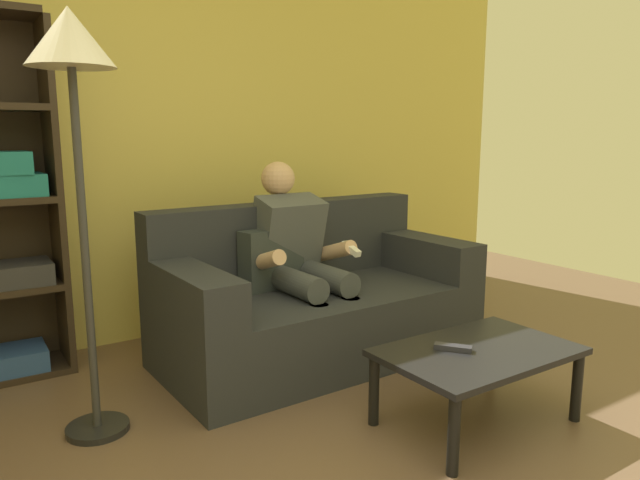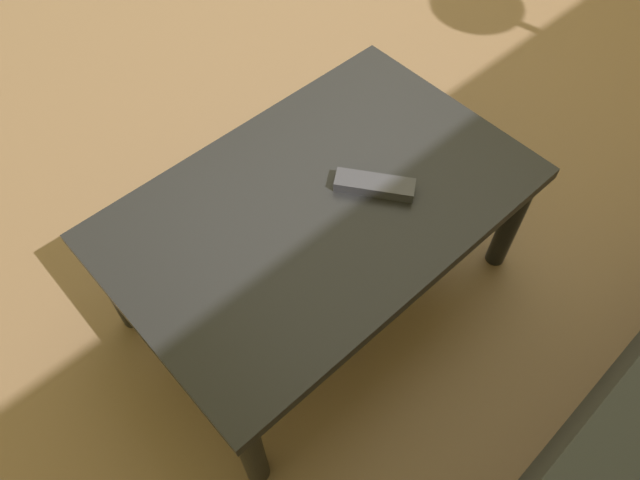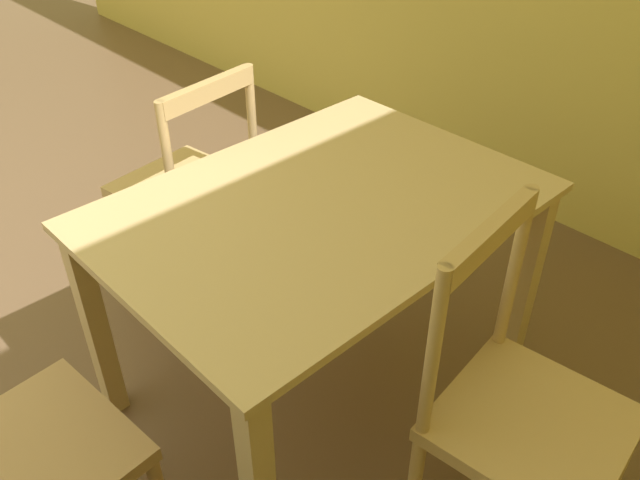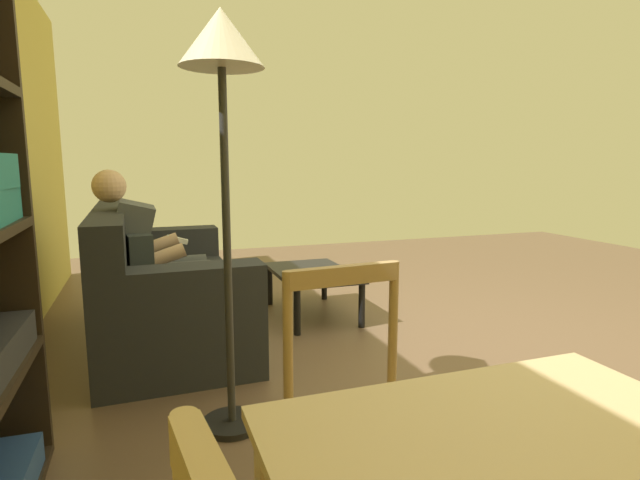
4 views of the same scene
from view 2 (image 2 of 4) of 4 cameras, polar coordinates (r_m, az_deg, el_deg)
The scene contains 2 objects.
coffee_table at distance 1.30m, azimuth -0.00°, elevation 2.49°, with size 0.90×0.58×0.37m.
tv_remote at distance 1.28m, azimuth 5.24°, elevation 5.27°, with size 0.05×0.17×0.02m, color #2D2D38.
Camera 2 is at (1.84, 1.39, 1.35)m, focal length 33.43 mm.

